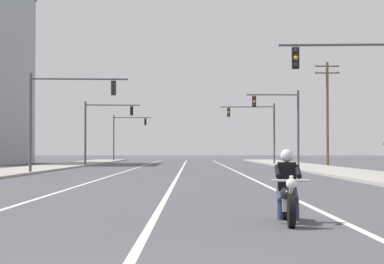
{
  "coord_description": "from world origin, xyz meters",
  "views": [
    {
      "loc": [
        1.03,
        -6.29,
        1.43
      ],
      "look_at": [
        1.17,
        25.01,
        2.27
      ],
      "focal_mm": 64.82,
      "sensor_mm": 36.0,
      "label": 1
    }
  ],
  "objects_px": {
    "traffic_signal_near_left": "(57,106)",
    "traffic_signal_mid_left": "(98,123)",
    "motorcycle_with_rider": "(285,193)",
    "traffic_signal_far_left": "(122,131)",
    "traffic_signal_far_right": "(255,124)",
    "traffic_signal_near_right": "(355,87)",
    "traffic_signal_mid_right": "(280,117)",
    "utility_pole_right_far": "(324,110)"
  },
  "relations": [
    {
      "from": "traffic_signal_near_left",
      "to": "traffic_signal_far_right",
      "type": "bearing_deg",
      "value": 61.35
    },
    {
      "from": "traffic_signal_far_right",
      "to": "traffic_signal_mid_left",
      "type": "bearing_deg",
      "value": -169.99
    },
    {
      "from": "traffic_signal_mid_right",
      "to": "traffic_signal_far_right",
      "type": "distance_m",
      "value": 15.04
    },
    {
      "from": "motorcycle_with_rider",
      "to": "traffic_signal_near_right",
      "type": "distance_m",
      "value": 16.29
    },
    {
      "from": "traffic_signal_far_right",
      "to": "traffic_signal_far_left",
      "type": "xyz_separation_m",
      "value": [
        -15.71,
        22.83,
        -0.03
      ]
    },
    {
      "from": "traffic_signal_far_right",
      "to": "traffic_signal_far_left",
      "type": "relative_size",
      "value": 1.0
    },
    {
      "from": "motorcycle_with_rider",
      "to": "traffic_signal_far_left",
      "type": "xyz_separation_m",
      "value": [
        -10.9,
        78.84,
        3.52
      ]
    },
    {
      "from": "traffic_signal_near_right",
      "to": "traffic_signal_mid_left",
      "type": "xyz_separation_m",
      "value": [
        -15.71,
        38.19,
        0.04
      ]
    },
    {
      "from": "traffic_signal_near_right",
      "to": "traffic_signal_far_left",
      "type": "xyz_separation_m",
      "value": [
        -15.96,
        63.75,
        0.02
      ]
    },
    {
      "from": "traffic_signal_mid_left",
      "to": "traffic_signal_near_right",
      "type": "bearing_deg",
      "value": -67.64
    },
    {
      "from": "traffic_signal_mid_right",
      "to": "motorcycle_with_rider",
      "type": "bearing_deg",
      "value": -97.43
    },
    {
      "from": "traffic_signal_mid_left",
      "to": "traffic_signal_far_left",
      "type": "xyz_separation_m",
      "value": [
        -0.24,
        25.56,
        -0.02
      ]
    },
    {
      "from": "traffic_signal_near_left",
      "to": "utility_pole_right_far",
      "type": "relative_size",
      "value": 0.62
    },
    {
      "from": "traffic_signal_mid_right",
      "to": "traffic_signal_far_left",
      "type": "relative_size",
      "value": 1.0
    },
    {
      "from": "utility_pole_right_far",
      "to": "traffic_signal_near_right",
      "type": "bearing_deg",
      "value": -99.17
    },
    {
      "from": "traffic_signal_mid_left",
      "to": "utility_pole_right_far",
      "type": "height_order",
      "value": "utility_pole_right_far"
    },
    {
      "from": "traffic_signal_far_left",
      "to": "motorcycle_with_rider",
      "type": "bearing_deg",
      "value": -82.13
    },
    {
      "from": "traffic_signal_far_left",
      "to": "utility_pole_right_far",
      "type": "bearing_deg",
      "value": -49.9
    },
    {
      "from": "traffic_signal_mid_right",
      "to": "traffic_signal_mid_left",
      "type": "xyz_separation_m",
      "value": [
        -16.01,
        12.3,
        0.07
      ]
    },
    {
      "from": "traffic_signal_mid_right",
      "to": "traffic_signal_mid_left",
      "type": "distance_m",
      "value": 20.19
    },
    {
      "from": "traffic_signal_near_right",
      "to": "motorcycle_with_rider",
      "type": "bearing_deg",
      "value": -108.51
    },
    {
      "from": "traffic_signal_far_left",
      "to": "traffic_signal_near_left",
      "type": "bearing_deg",
      "value": -88.99
    },
    {
      "from": "traffic_signal_far_right",
      "to": "traffic_signal_far_left",
      "type": "distance_m",
      "value": 27.71
    },
    {
      "from": "utility_pole_right_far",
      "to": "traffic_signal_far_right",
      "type": "bearing_deg",
      "value": 152.21
    },
    {
      "from": "traffic_signal_near_right",
      "to": "traffic_signal_far_left",
      "type": "height_order",
      "value": "same"
    },
    {
      "from": "traffic_signal_far_right",
      "to": "traffic_signal_near_left",
      "type": "bearing_deg",
      "value": -118.65
    },
    {
      "from": "traffic_signal_near_left",
      "to": "traffic_signal_far_left",
      "type": "relative_size",
      "value": 1.0
    },
    {
      "from": "utility_pole_right_far",
      "to": "traffic_signal_mid_right",
      "type": "bearing_deg",
      "value": -116.24
    },
    {
      "from": "traffic_signal_near_left",
      "to": "traffic_signal_mid_right",
      "type": "bearing_deg",
      "value": 38.24
    },
    {
      "from": "traffic_signal_mid_right",
      "to": "utility_pole_right_far",
      "type": "bearing_deg",
      "value": 63.76
    },
    {
      "from": "traffic_signal_near_left",
      "to": "traffic_signal_mid_right",
      "type": "height_order",
      "value": "same"
    },
    {
      "from": "traffic_signal_mid_right",
      "to": "traffic_signal_far_left",
      "type": "xyz_separation_m",
      "value": [
        -16.25,
        37.86,
        0.05
      ]
    },
    {
      "from": "utility_pole_right_far",
      "to": "motorcycle_with_rider",
      "type": "bearing_deg",
      "value": -101.92
    },
    {
      "from": "traffic_signal_near_right",
      "to": "traffic_signal_far_right",
      "type": "relative_size",
      "value": 1.0
    },
    {
      "from": "motorcycle_with_rider",
      "to": "traffic_signal_near_left",
      "type": "relative_size",
      "value": 0.35
    },
    {
      "from": "motorcycle_with_rider",
      "to": "traffic_signal_mid_left",
      "type": "distance_m",
      "value": 54.45
    },
    {
      "from": "traffic_signal_mid_right",
      "to": "traffic_signal_far_right",
      "type": "relative_size",
      "value": 1.0
    },
    {
      "from": "traffic_signal_near_left",
      "to": "traffic_signal_far_left",
      "type": "xyz_separation_m",
      "value": [
        -0.88,
        49.97,
        -0.06
      ]
    },
    {
      "from": "traffic_signal_near_left",
      "to": "traffic_signal_mid_left",
      "type": "bearing_deg",
      "value": 91.49
    },
    {
      "from": "traffic_signal_far_right",
      "to": "motorcycle_with_rider",
      "type": "bearing_deg",
      "value": -94.91
    },
    {
      "from": "traffic_signal_near_left",
      "to": "traffic_signal_mid_left",
      "type": "relative_size",
      "value": 1.0
    },
    {
      "from": "traffic_signal_far_left",
      "to": "utility_pole_right_far",
      "type": "relative_size",
      "value": 0.62
    }
  ]
}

